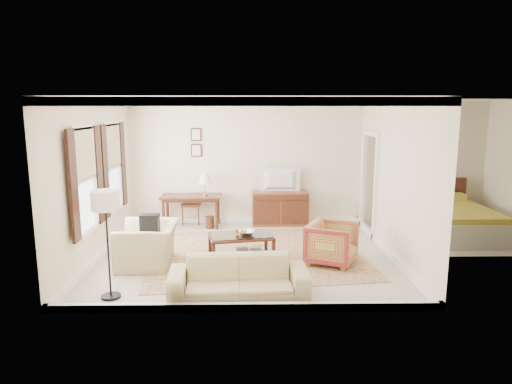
{
  "coord_description": "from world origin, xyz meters",
  "views": [
    {
      "loc": [
        0.05,
        -8.31,
        2.76
      ],
      "look_at": [
        0.2,
        0.3,
        1.15
      ],
      "focal_mm": 32.0,
      "sensor_mm": 36.0,
      "label": 1
    }
  ],
  "objects_px": {
    "striped_armchair": "(332,241)",
    "tv": "(280,172)",
    "writing_desk": "(191,200)",
    "coffee_table": "(241,240)",
    "club_armchair": "(148,238)",
    "sideboard": "(280,208)",
    "sofa": "(239,272)"
  },
  "relations": [
    {
      "from": "sideboard",
      "to": "coffee_table",
      "type": "xyz_separation_m",
      "value": [
        -0.88,
        -2.53,
        -0.03
      ]
    },
    {
      "from": "writing_desk",
      "to": "tv",
      "type": "height_order",
      "value": "tv"
    },
    {
      "from": "tv",
      "to": "striped_armchair",
      "type": "bearing_deg",
      "value": 104.91
    },
    {
      "from": "writing_desk",
      "to": "sideboard",
      "type": "relative_size",
      "value": 1.04
    },
    {
      "from": "writing_desk",
      "to": "striped_armchair",
      "type": "height_order",
      "value": "striped_armchair"
    },
    {
      "from": "sideboard",
      "to": "striped_armchair",
      "type": "bearing_deg",
      "value": -75.19
    },
    {
      "from": "writing_desk",
      "to": "coffee_table",
      "type": "xyz_separation_m",
      "value": [
        1.19,
        -2.37,
        -0.27
      ]
    },
    {
      "from": "tv",
      "to": "club_armchair",
      "type": "distance_m",
      "value": 3.81
    },
    {
      "from": "club_armchair",
      "to": "coffee_table",
      "type": "bearing_deg",
      "value": 97.56
    },
    {
      "from": "sideboard",
      "to": "sofa",
      "type": "xyz_separation_m",
      "value": [
        -0.89,
        -4.2,
        -0.01
      ]
    },
    {
      "from": "tv",
      "to": "sofa",
      "type": "bearing_deg",
      "value": 77.96
    },
    {
      "from": "writing_desk",
      "to": "tv",
      "type": "distance_m",
      "value": 2.17
    },
    {
      "from": "coffee_table",
      "to": "sofa",
      "type": "distance_m",
      "value": 1.67
    },
    {
      "from": "writing_desk",
      "to": "coffee_table",
      "type": "height_order",
      "value": "writing_desk"
    },
    {
      "from": "striped_armchair",
      "to": "sofa",
      "type": "distance_m",
      "value": 2.17
    },
    {
      "from": "writing_desk",
      "to": "striped_armchair",
      "type": "bearing_deg",
      "value": -42.93
    },
    {
      "from": "sideboard",
      "to": "tv",
      "type": "relative_size",
      "value": 1.45
    },
    {
      "from": "coffee_table",
      "to": "writing_desk",
      "type": "bearing_deg",
      "value": 116.68
    },
    {
      "from": "tv",
      "to": "striped_armchair",
      "type": "relative_size",
      "value": 1.09
    },
    {
      "from": "sideboard",
      "to": "club_armchair",
      "type": "bearing_deg",
      "value": -132.32
    },
    {
      "from": "coffee_table",
      "to": "striped_armchair",
      "type": "height_order",
      "value": "striped_armchair"
    },
    {
      "from": "coffee_table",
      "to": "club_armchair",
      "type": "bearing_deg",
      "value": -171.63
    },
    {
      "from": "writing_desk",
      "to": "sideboard",
      "type": "distance_m",
      "value": 2.09
    },
    {
      "from": "writing_desk",
      "to": "coffee_table",
      "type": "distance_m",
      "value": 2.67
    },
    {
      "from": "club_armchair",
      "to": "striped_armchair",
      "type": "bearing_deg",
      "value": 89.21
    },
    {
      "from": "striped_armchair",
      "to": "sideboard",
      "type": "bearing_deg",
      "value": 39.76
    },
    {
      "from": "tv",
      "to": "writing_desk",
      "type": "bearing_deg",
      "value": 3.85
    },
    {
      "from": "writing_desk",
      "to": "coffee_table",
      "type": "relative_size",
      "value": 1.1
    },
    {
      "from": "club_armchair",
      "to": "sofa",
      "type": "xyz_separation_m",
      "value": [
        1.63,
        -1.43,
        -0.1
      ]
    },
    {
      "from": "coffee_table",
      "to": "tv",
      "type": "bearing_deg",
      "value": 70.61
    },
    {
      "from": "striped_armchair",
      "to": "tv",
      "type": "bearing_deg",
      "value": 39.86
    },
    {
      "from": "sideboard",
      "to": "striped_armchair",
      "type": "height_order",
      "value": "striped_armchair"
    }
  ]
}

